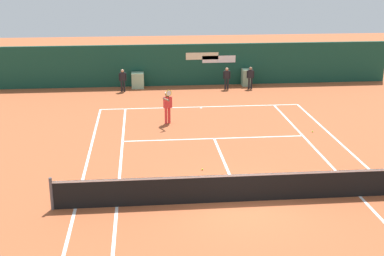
{
  "coord_description": "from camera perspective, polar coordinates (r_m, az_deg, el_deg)",
  "views": [
    {
      "loc": [
        -3.1,
        -15.44,
        7.46
      ],
      "look_at": [
        -1.06,
        5.51,
        0.8
      ],
      "focal_mm": 49.56,
      "sensor_mm": 36.0,
      "label": 1
    }
  ],
  "objects": [
    {
      "name": "ground_plane",
      "position": [
        17.93,
        4.95,
        -7.08
      ],
      "size": [
        80.0,
        80.0,
        0.01
      ],
      "color": "#A8512D"
    },
    {
      "name": "tennis_net",
      "position": [
        17.21,
        5.34,
        -6.34
      ],
      "size": [
        12.1,
        0.1,
        1.07
      ],
      "color": "#4C4C51",
      "rests_on": "ground_plane"
    },
    {
      "name": "sponsor_back_wall",
      "position": [
        33.14,
        -0.11,
        6.75
      ],
      "size": [
        25.0,
        1.02,
        2.57
      ],
      "color": "#144233",
      "rests_on": "ground_plane"
    },
    {
      "name": "player_on_baseline",
      "position": [
        25.18,
        -2.64,
        2.52
      ],
      "size": [
        0.46,
        0.81,
        1.78
      ],
      "rotation": [
        0.0,
        0.0,
        3.61
      ],
      "color": "red",
      "rests_on": "ground_plane"
    },
    {
      "name": "ball_kid_left_post",
      "position": [
        32.16,
        3.76,
        5.51
      ],
      "size": [
        0.44,
        0.2,
        1.34
      ],
      "rotation": [
        0.0,
        0.0,
        3.02
      ],
      "color": "black",
      "rests_on": "ground_plane"
    },
    {
      "name": "ball_kid_right_post",
      "position": [
        32.42,
        6.31,
        5.56
      ],
      "size": [
        0.45,
        0.19,
        1.35
      ],
      "rotation": [
        0.0,
        0.0,
        3.13
      ],
      "color": "black",
      "rests_on": "ground_plane"
    },
    {
      "name": "ball_kid_centre_post",
      "position": [
        31.76,
        -7.47,
        5.27
      ],
      "size": [
        0.45,
        0.21,
        1.35
      ],
      "rotation": [
        0.0,
        0.0,
        3.29
      ],
      "color": "black",
      "rests_on": "ground_plane"
    },
    {
      "name": "tennis_ball_near_service_line",
      "position": [
        19.81,
        1.12,
        -4.46
      ],
      "size": [
        0.07,
        0.07,
        0.07
      ],
      "primitive_type": "sphere",
      "color": "#CCE033",
      "rests_on": "ground_plane"
    },
    {
      "name": "tennis_ball_by_sideline",
      "position": [
        24.72,
        12.83,
        -0.38
      ],
      "size": [
        0.07,
        0.07,
        0.07
      ],
      "primitive_type": "sphere",
      "color": "#CCE033",
      "rests_on": "ground_plane"
    }
  ]
}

